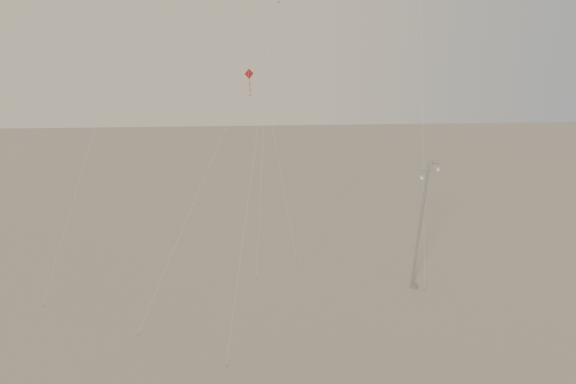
{
  "coord_description": "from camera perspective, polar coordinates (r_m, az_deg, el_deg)",
  "views": [
    {
      "loc": [
        -2.9,
        -23.04,
        16.65
      ],
      "look_at": [
        -0.91,
        5.0,
        7.71
      ],
      "focal_mm": 28.0,
      "sensor_mm": 36.0,
      "label": 1
    }
  ],
  "objects": [
    {
      "name": "kite_1",
      "position": [
        30.19,
        -2.73,
        16.1
      ],
      "size": [
        3.8,
        12.79,
        21.43
      ],
      "rotation": [
        0.0,
        0.0,
        -0.64
      ],
      "color": "#282422",
      "rests_on": "ground"
    },
    {
      "name": "kite_4",
      "position": [
        37.55,
        16.53,
        20.13
      ],
      "size": [
        0.95,
        9.67,
        24.35
      ],
      "rotation": [
        0.0,
        0.0,
        1.99
      ],
      "color": "#282422",
      "rests_on": "ground"
    },
    {
      "name": "kite_3",
      "position": [
        27.76,
        -8.36,
        6.78
      ],
      "size": [
        7.45,
        4.47,
        15.56
      ],
      "rotation": [
        0.0,
        0.0,
        -0.23
      ],
      "color": "maroon",
      "rests_on": "ground"
    },
    {
      "name": "ground",
      "position": [
        28.57,
        2.66,
        -18.02
      ],
      "size": [
        160.0,
        160.0,
        0.0
      ],
      "primitive_type": "plane",
      "color": "gray",
      "rests_on": "ground"
    },
    {
      "name": "street_lamp",
      "position": [
        32.71,
        16.57,
        -3.8
      ],
      "size": [
        1.61,
        0.6,
        9.58
      ],
      "color": "#95989D",
      "rests_on": "ground"
    }
  ]
}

